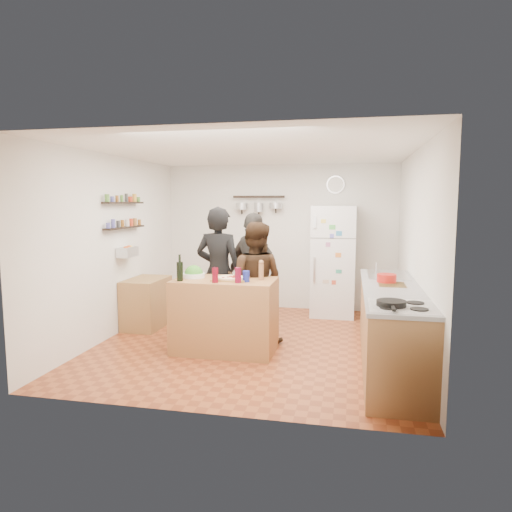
% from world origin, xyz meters
% --- Properties ---
extents(room_shell, '(4.20, 4.20, 4.20)m').
position_xyz_m(room_shell, '(0.00, 0.39, 1.25)').
color(room_shell, brown).
rests_on(room_shell, ground).
extents(prep_island, '(1.25, 0.72, 0.91)m').
position_xyz_m(prep_island, '(-0.29, -0.40, 0.46)').
color(prep_island, '#946236').
rests_on(prep_island, floor).
extents(pizza_board, '(0.42, 0.34, 0.02)m').
position_xyz_m(pizza_board, '(-0.21, -0.42, 0.92)').
color(pizza_board, olive).
rests_on(pizza_board, prep_island).
extents(pizza, '(0.34, 0.34, 0.02)m').
position_xyz_m(pizza, '(-0.21, -0.42, 0.94)').
color(pizza, beige).
rests_on(pizza, pizza_board).
extents(salad_bowl, '(0.28, 0.28, 0.06)m').
position_xyz_m(salad_bowl, '(-0.71, -0.35, 0.94)').
color(salad_bowl, white).
rests_on(salad_bowl, prep_island).
extents(wine_bottle, '(0.08, 0.08, 0.23)m').
position_xyz_m(wine_bottle, '(-0.79, -0.62, 1.03)').
color(wine_bottle, black).
rests_on(wine_bottle, prep_island).
extents(wine_glass_near, '(0.07, 0.07, 0.18)m').
position_xyz_m(wine_glass_near, '(-0.34, -0.64, 1.00)').
color(wine_glass_near, '#5E0816').
rests_on(wine_glass_near, prep_island).
extents(wine_glass_far, '(0.08, 0.08, 0.18)m').
position_xyz_m(wine_glass_far, '(-0.07, -0.60, 1.00)').
color(wine_glass_far, '#5E0820').
rests_on(wine_glass_far, prep_island).
extents(pepper_mill, '(0.06, 0.06, 0.20)m').
position_xyz_m(pepper_mill, '(0.16, -0.35, 1.01)').
color(pepper_mill, '#8D5E3B').
rests_on(pepper_mill, prep_island).
extents(salt_canister, '(0.08, 0.08, 0.13)m').
position_xyz_m(salt_canister, '(0.01, -0.52, 0.98)').
color(salt_canister, navy).
rests_on(salt_canister, prep_island).
extents(person_left, '(0.70, 0.50, 1.80)m').
position_xyz_m(person_left, '(-0.53, 0.17, 0.90)').
color(person_left, black).
rests_on(person_left, floor).
extents(person_center, '(0.84, 0.68, 1.61)m').
position_xyz_m(person_center, '(-0.00, 0.03, 0.80)').
color(person_center, black).
rests_on(person_center, floor).
extents(person_back, '(1.05, 0.93, 1.71)m').
position_xyz_m(person_back, '(-0.16, 0.70, 0.86)').
color(person_back, '#2F2C2A').
rests_on(person_back, floor).
extents(counter_run, '(0.63, 2.63, 0.90)m').
position_xyz_m(counter_run, '(1.70, -0.55, 0.45)').
color(counter_run, '#9E7042').
rests_on(counter_run, floor).
extents(stove_top, '(0.60, 0.62, 0.02)m').
position_xyz_m(stove_top, '(1.70, -1.50, 0.91)').
color(stove_top, white).
rests_on(stove_top, counter_run).
extents(skillet, '(0.26, 0.26, 0.05)m').
position_xyz_m(skillet, '(1.60, -1.53, 0.95)').
color(skillet, black).
rests_on(skillet, stove_top).
extents(sink, '(0.50, 0.80, 0.03)m').
position_xyz_m(sink, '(1.70, 0.30, 0.92)').
color(sink, silver).
rests_on(sink, counter_run).
extents(cutting_board, '(0.30, 0.40, 0.02)m').
position_xyz_m(cutting_board, '(1.70, -0.40, 0.91)').
color(cutting_board, brown).
rests_on(cutting_board, counter_run).
extents(red_bowl, '(0.23, 0.23, 0.09)m').
position_xyz_m(red_bowl, '(1.65, -0.24, 0.97)').
color(red_bowl, '#B21B14').
rests_on(red_bowl, counter_run).
extents(fridge, '(0.70, 0.68, 1.80)m').
position_xyz_m(fridge, '(0.95, 1.75, 0.90)').
color(fridge, white).
rests_on(fridge, floor).
extents(wall_clock, '(0.30, 0.03, 0.30)m').
position_xyz_m(wall_clock, '(0.95, 2.08, 2.15)').
color(wall_clock, silver).
rests_on(wall_clock, back_wall).
extents(spice_shelf_lower, '(0.12, 1.00, 0.02)m').
position_xyz_m(spice_shelf_lower, '(-1.93, 0.20, 1.50)').
color(spice_shelf_lower, black).
rests_on(spice_shelf_lower, left_wall).
extents(spice_shelf_upper, '(0.12, 1.00, 0.02)m').
position_xyz_m(spice_shelf_upper, '(-1.93, 0.20, 1.85)').
color(spice_shelf_upper, black).
rests_on(spice_shelf_upper, left_wall).
extents(produce_basket, '(0.18, 0.35, 0.14)m').
position_xyz_m(produce_basket, '(-1.90, 0.20, 1.15)').
color(produce_basket, silver).
rests_on(produce_basket, left_wall).
extents(side_table, '(0.50, 0.80, 0.73)m').
position_xyz_m(side_table, '(-1.74, 0.43, 0.36)').
color(side_table, '#A98046').
rests_on(side_table, floor).
extents(pot_rack, '(0.90, 0.04, 0.04)m').
position_xyz_m(pot_rack, '(-0.35, 2.00, 1.95)').
color(pot_rack, black).
rests_on(pot_rack, back_wall).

